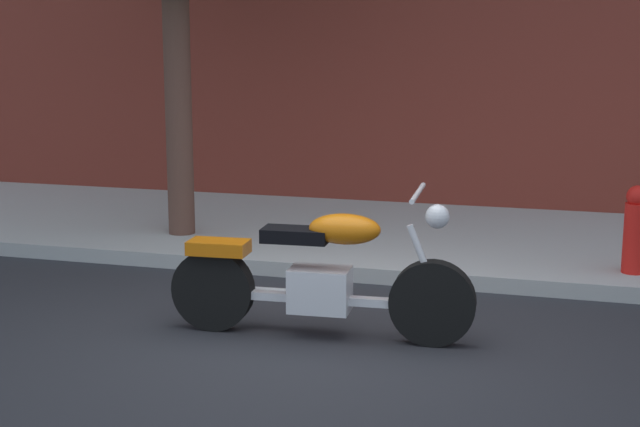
% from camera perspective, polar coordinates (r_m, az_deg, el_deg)
% --- Properties ---
extents(ground_plane, '(60.00, 60.00, 0.00)m').
position_cam_1_polar(ground_plane, '(6.72, -0.34, -8.06)').
color(ground_plane, '#28282D').
extents(sidewalk, '(24.71, 3.23, 0.14)m').
position_cam_1_polar(sidewalk, '(9.82, 5.10, -1.47)').
color(sidewalk, '#ACACAC').
rests_on(sidewalk, ground).
extents(motorcycle, '(2.25, 0.70, 1.11)m').
position_cam_1_polar(motorcycle, '(6.79, -0.01, -3.93)').
color(motorcycle, black).
rests_on(motorcycle, ground).
extents(fire_hydrant, '(0.20, 0.20, 0.91)m').
position_cam_1_polar(fire_hydrant, '(8.49, 18.62, -1.36)').
color(fire_hydrant, red).
rests_on(fire_hydrant, ground).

